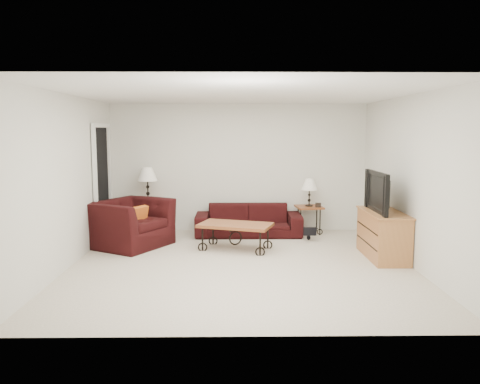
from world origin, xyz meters
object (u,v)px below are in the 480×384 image
side_table_left (149,217)px  armchair (131,223)px  side_table_right (309,220)px  sofa (248,220)px  tv_stand (383,235)px  lamp_right (309,193)px  television (383,192)px  backpack (309,228)px  lamp_left (148,184)px  coffee_table (235,237)px

side_table_left → armchair: bearing=-97.2°
side_table_right → side_table_left: bearing=180.0°
sofa → tv_stand: bearing=-38.7°
side_table_right → tv_stand: size_ratio=0.44×
tv_stand → armchair: bearing=168.8°
lamp_right → television: 2.03m
side_table_left → armchair: size_ratio=0.53×
side_table_right → tv_stand: 2.03m
television → backpack: 1.75m
side_table_right → armchair: (-3.23, -1.02, 0.13)m
television → backpack: television is taller
lamp_left → lamp_right: lamp_left is taller
sofa → side_table_left: bearing=174.7°
armchair → television: (4.08, -0.81, 0.65)m
lamp_right → armchair: bearing=-162.6°
lamp_left → backpack: bearing=-11.3°
tv_stand → side_table_right: bearing=115.5°
side_table_left → side_table_right: (3.10, 0.00, -0.06)m
sofa → backpack: 1.17m
side_table_left → lamp_left: lamp_left is taller
lamp_right → tv_stand: lamp_right is taller
coffee_table → television: size_ratio=1.08×
armchair → tv_stand: 4.18m
tv_stand → television: bearing=180.0°
backpack → side_table_left: bearing=163.1°
side_table_left → lamp_right: size_ratio=1.21×
television → backpack: size_ratio=2.40×
sofa → lamp_left: 2.05m
side_table_right → coffee_table: side_table_right is taller
sofa → tv_stand: size_ratio=1.64×
tv_stand → backpack: (-0.97, 1.23, -0.14)m
lamp_right → backpack: size_ratio=1.17×
armchair → sofa: bearing=-37.5°
armchair → tv_stand: size_ratio=1.00×
coffee_table → backpack: backpack is taller
lamp_left → coffee_table: (1.67, -1.29, -0.74)m
lamp_left → coffee_table: size_ratio=0.55×
armchair → backpack: 3.17m
lamp_left → tv_stand: size_ratio=0.53×
coffee_table → armchair: armchair is taller
tv_stand → backpack: bearing=128.2°
television → lamp_left: bearing=-114.8°
backpack → lamp_right: bearing=75.5°
side_table_right → backpack: (-0.09, -0.60, -0.04)m
lamp_right → backpack: lamp_right is taller
side_table_right → television: size_ratio=0.49×
lamp_left → tv_stand: 4.42m
coffee_table → side_table_left: bearing=142.4°
tv_stand → television: size_ratio=1.12×
lamp_right → sofa: bearing=-171.3°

